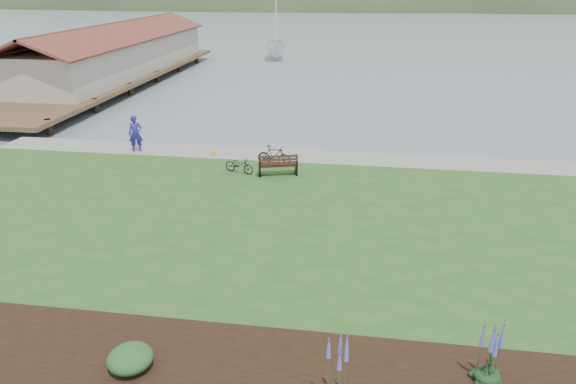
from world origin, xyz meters
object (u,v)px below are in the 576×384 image
object	(u,v)px
person	(135,131)
bicycle_a	(239,165)
park_bench	(278,164)
sailboat	(276,59)

from	to	relation	value
person	bicycle_a	distance (m)	6.71
park_bench	bicycle_a	size ratio (longest dim) A/B	1.25
park_bench	person	world-z (taller)	person
bicycle_a	sailboat	world-z (taller)	sailboat
person	bicycle_a	bearing A→B (deg)	-44.85
bicycle_a	person	bearing A→B (deg)	88.32
park_bench	sailboat	xyz separation A→B (m)	(-6.93, 40.41, -0.96)
park_bench	person	bearing A→B (deg)	147.99
person	sailboat	size ratio (longest dim) A/B	0.09
person	sailboat	distance (m)	38.01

